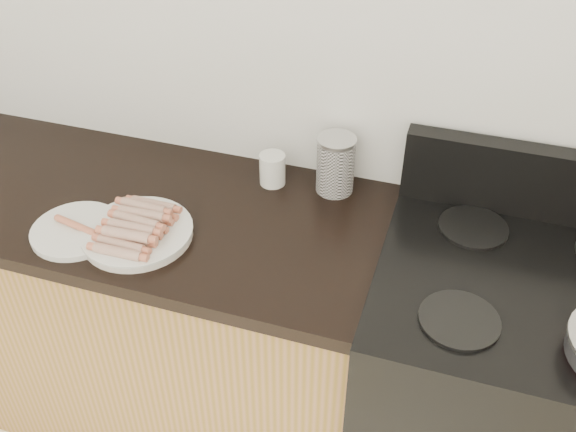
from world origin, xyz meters
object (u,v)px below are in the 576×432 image
(side_plate, at_px, (76,230))
(canister, at_px, (336,164))
(mug, at_px, (272,169))
(stove, at_px, (501,404))
(main_plate, at_px, (138,234))

(side_plate, relative_size, canister, 1.38)
(canister, relative_size, mug, 1.82)
(stove, distance_m, canister, 0.81)
(side_plate, relative_size, mug, 2.51)
(side_plate, distance_m, mug, 0.56)
(stove, xyz_separation_m, side_plate, (-1.15, -0.15, 0.45))
(side_plate, bearing_deg, stove, 7.43)
(main_plate, bearing_deg, stove, 6.62)
(mug, bearing_deg, stove, -16.72)
(main_plate, height_order, mug, mug)
(side_plate, bearing_deg, canister, 33.80)
(stove, bearing_deg, canister, 156.46)
(mug, bearing_deg, side_plate, -137.92)
(stove, xyz_separation_m, canister, (-0.56, 0.25, 0.53))
(stove, relative_size, side_plate, 3.91)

